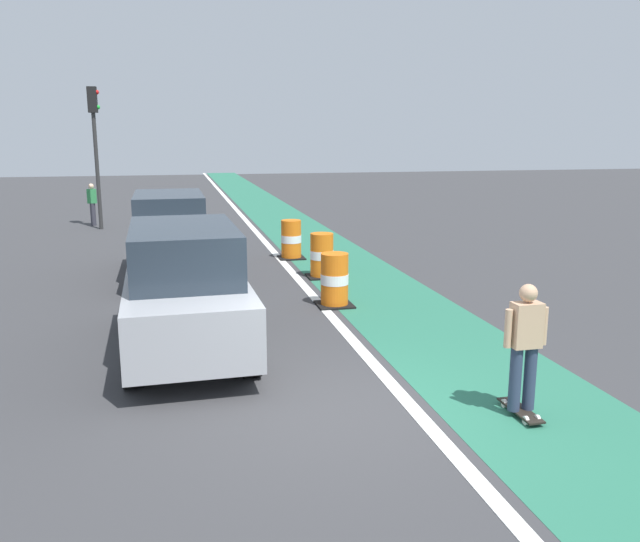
{
  "coord_description": "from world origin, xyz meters",
  "views": [
    {
      "loc": [
        -1.99,
        -7.49,
        3.45
      ],
      "look_at": [
        0.48,
        3.29,
        1.1
      ],
      "focal_mm": 36.24,
      "sensor_mm": 36.0,
      "label": 1
    }
  ],
  "objects_px": {
    "traffic_barrel_mid": "(322,256)",
    "traffic_light_corner": "(95,133)",
    "pedestrian_crossing": "(92,203)",
    "traffic_barrel_back": "(291,240)",
    "parked_suv_nearest": "(185,288)",
    "traffic_barrel_front": "(335,280)",
    "parked_suv_second": "(170,234)",
    "skateboarder_on_lane": "(525,346)"
  },
  "relations": [
    {
      "from": "parked_suv_second",
      "to": "traffic_barrel_front",
      "type": "bearing_deg",
      "value": -48.84
    },
    {
      "from": "traffic_barrel_front",
      "to": "traffic_barrel_back",
      "type": "height_order",
      "value": "same"
    },
    {
      "from": "traffic_barrel_front",
      "to": "traffic_barrel_mid",
      "type": "relative_size",
      "value": 1.0
    },
    {
      "from": "skateboarder_on_lane",
      "to": "parked_suv_nearest",
      "type": "height_order",
      "value": "parked_suv_nearest"
    },
    {
      "from": "traffic_barrel_back",
      "to": "traffic_light_corner",
      "type": "distance_m",
      "value": 9.76
    },
    {
      "from": "parked_suv_nearest",
      "to": "pedestrian_crossing",
      "type": "bearing_deg",
      "value": 101.25
    },
    {
      "from": "parked_suv_second",
      "to": "traffic_barrel_front",
      "type": "distance_m",
      "value": 4.95
    },
    {
      "from": "parked_suv_second",
      "to": "traffic_barrel_mid",
      "type": "height_order",
      "value": "parked_suv_second"
    },
    {
      "from": "skateboarder_on_lane",
      "to": "traffic_barrel_back",
      "type": "relative_size",
      "value": 1.55
    },
    {
      "from": "skateboarder_on_lane",
      "to": "traffic_barrel_front",
      "type": "distance_m",
      "value": 5.74
    },
    {
      "from": "traffic_barrel_mid",
      "to": "traffic_barrel_back",
      "type": "distance_m",
      "value": 2.6
    },
    {
      "from": "traffic_barrel_front",
      "to": "parked_suv_second",
      "type": "bearing_deg",
      "value": 131.16
    },
    {
      "from": "parked_suv_nearest",
      "to": "traffic_light_corner",
      "type": "bearing_deg",
      "value": 100.59
    },
    {
      "from": "parked_suv_nearest",
      "to": "traffic_barrel_back",
      "type": "height_order",
      "value": "parked_suv_nearest"
    },
    {
      "from": "traffic_barrel_back",
      "to": "traffic_barrel_mid",
      "type": "bearing_deg",
      "value": -83.64
    },
    {
      "from": "traffic_barrel_back",
      "to": "parked_suv_nearest",
      "type": "bearing_deg",
      "value": -112.6
    },
    {
      "from": "skateboarder_on_lane",
      "to": "traffic_light_corner",
      "type": "distance_m",
      "value": 19.54
    },
    {
      "from": "traffic_barrel_mid",
      "to": "traffic_light_corner",
      "type": "distance_m",
      "value": 11.95
    },
    {
      "from": "traffic_barrel_front",
      "to": "traffic_barrel_mid",
      "type": "xyz_separation_m",
      "value": [
        0.36,
        2.68,
        0.0
      ]
    },
    {
      "from": "parked_suv_second",
      "to": "traffic_light_corner",
      "type": "bearing_deg",
      "value": 105.93
    },
    {
      "from": "skateboarder_on_lane",
      "to": "traffic_barrel_back",
      "type": "distance_m",
      "value": 10.95
    },
    {
      "from": "parked_suv_nearest",
      "to": "traffic_light_corner",
      "type": "height_order",
      "value": "traffic_light_corner"
    },
    {
      "from": "traffic_barrel_front",
      "to": "traffic_barrel_back",
      "type": "distance_m",
      "value": 5.26
    },
    {
      "from": "traffic_barrel_mid",
      "to": "pedestrian_crossing",
      "type": "distance_m",
      "value": 12.69
    },
    {
      "from": "traffic_barrel_back",
      "to": "parked_suv_second",
      "type": "bearing_deg",
      "value": -154.92
    },
    {
      "from": "pedestrian_crossing",
      "to": "traffic_barrel_mid",
      "type": "bearing_deg",
      "value": -59.2
    },
    {
      "from": "traffic_light_corner",
      "to": "skateboarder_on_lane",
      "type": "bearing_deg",
      "value": -69.66
    },
    {
      "from": "parked_suv_second",
      "to": "parked_suv_nearest",
      "type": "bearing_deg",
      "value": -87.77
    },
    {
      "from": "traffic_light_corner",
      "to": "pedestrian_crossing",
      "type": "relative_size",
      "value": 3.17
    },
    {
      "from": "traffic_barrel_mid",
      "to": "traffic_light_corner",
      "type": "relative_size",
      "value": 0.21
    },
    {
      "from": "traffic_barrel_mid",
      "to": "traffic_barrel_back",
      "type": "relative_size",
      "value": 1.0
    },
    {
      "from": "traffic_barrel_front",
      "to": "pedestrian_crossing",
      "type": "distance_m",
      "value": 14.9
    },
    {
      "from": "traffic_barrel_back",
      "to": "pedestrian_crossing",
      "type": "distance_m",
      "value": 10.38
    },
    {
      "from": "parked_suv_second",
      "to": "traffic_light_corner",
      "type": "distance_m",
      "value": 9.48
    },
    {
      "from": "traffic_barrel_mid",
      "to": "skateboarder_on_lane",
      "type": "bearing_deg",
      "value": -85.72
    },
    {
      "from": "traffic_light_corner",
      "to": "traffic_barrel_back",
      "type": "bearing_deg",
      "value": -51.25
    },
    {
      "from": "traffic_barrel_back",
      "to": "traffic_light_corner",
      "type": "bearing_deg",
      "value": 128.75
    },
    {
      "from": "traffic_barrel_back",
      "to": "pedestrian_crossing",
      "type": "height_order",
      "value": "pedestrian_crossing"
    },
    {
      "from": "skateboarder_on_lane",
      "to": "pedestrian_crossing",
      "type": "xyz_separation_m",
      "value": [
        -7.12,
        19.22,
        -0.05
      ]
    },
    {
      "from": "traffic_barrel_mid",
      "to": "traffic_light_corner",
      "type": "height_order",
      "value": "traffic_light_corner"
    },
    {
      "from": "parked_suv_nearest",
      "to": "pedestrian_crossing",
      "type": "height_order",
      "value": "parked_suv_nearest"
    },
    {
      "from": "traffic_barrel_back",
      "to": "pedestrian_crossing",
      "type": "bearing_deg",
      "value": 126.74
    }
  ]
}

